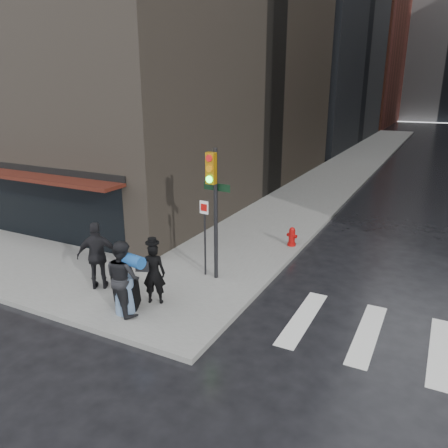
{
  "coord_description": "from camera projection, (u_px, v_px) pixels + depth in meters",
  "views": [
    {
      "loc": [
        6.22,
        -8.73,
        5.67
      ],
      "look_at": [
        -0.07,
        3.53,
        1.3
      ],
      "focal_mm": 35.0,
      "sensor_mm": 36.0,
      "label": 1
    }
  ],
  "objects": [
    {
      "name": "man_greycoat",
      "position": [
        98.0,
        256.0,
        12.22
      ],
      "size": [
        1.22,
        1.03,
        1.96
      ],
      "rotation": [
        0.0,
        0.0,
        3.73
      ],
      "color": "black",
      "rests_on": "ground"
    },
    {
      "name": "storefront",
      "position": [
        35.0,
        196.0,
        15.93
      ],
      "size": [
        8.4,
        1.11,
        2.83
      ],
      "color": "black",
      "rests_on": "ground"
    },
    {
      "name": "sidewalk_left",
      "position": [
        359.0,
        160.0,
        34.71
      ],
      "size": [
        4.0,
        50.0,
        0.15
      ],
      "primitive_type": "cube",
      "color": "slate",
      "rests_on": "ground"
    },
    {
      "name": "man_overcoat",
      "position": [
        149.0,
        277.0,
        11.37
      ],
      "size": [
        0.92,
        1.2,
        1.85
      ],
      "rotation": [
        0.0,
        0.0,
        3.54
      ],
      "color": "black",
      "rests_on": "ground"
    },
    {
      "name": "bldg_left_far",
      "position": [
        324.0,
        35.0,
        66.14
      ],
      "size": [
        22.0,
        20.0,
        26.0
      ],
      "primitive_type": "cube",
      "color": "maroon",
      "rests_on": "ground"
    },
    {
      "name": "man_jeans",
      "position": [
        123.0,
        277.0,
        10.86
      ],
      "size": [
        1.34,
        1.08,
        1.93
      ],
      "rotation": [
        0.0,
        0.0,
        2.8
      ],
      "color": "black",
      "rests_on": "ground"
    },
    {
      "name": "traffic_light",
      "position": [
        213.0,
        197.0,
        12.36
      ],
      "size": [
        0.97,
        0.48,
        3.89
      ],
      "rotation": [
        0.0,
        0.0,
        -0.09
      ],
      "color": "black",
      "rests_on": "ground"
    },
    {
      "name": "fire_hydrant",
      "position": [
        292.0,
        237.0,
        15.71
      ],
      "size": [
        0.4,
        0.3,
        0.69
      ],
      "rotation": [
        0.0,
        0.0,
        -0.29
      ],
      "color": "#980B09",
      "rests_on": "ground"
    },
    {
      "name": "ground",
      "position": [
        167.0,
        305.0,
        11.83
      ],
      "size": [
        140.0,
        140.0,
        0.0
      ],
      "primitive_type": "plane",
      "color": "black",
      "rests_on": "ground"
    }
  ]
}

